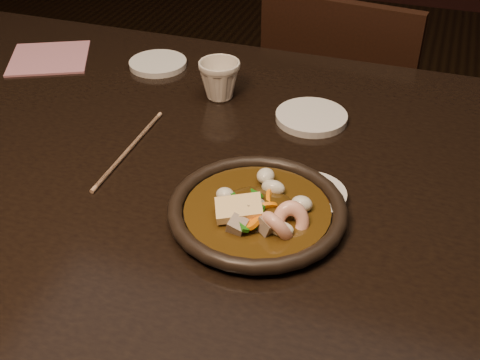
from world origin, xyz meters
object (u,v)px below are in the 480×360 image
(chair, at_px, (341,125))
(table, at_px, (209,200))
(plate, at_px, (257,211))
(tea_cup, at_px, (220,79))

(chair, bearing_deg, table, 87.88)
(plate, bearing_deg, table, 137.29)
(table, distance_m, tea_cup, 0.24)
(tea_cup, bearing_deg, plate, -61.30)
(table, height_order, chair, chair)
(chair, height_order, plate, chair)
(table, bearing_deg, plate, -42.71)
(chair, distance_m, tea_cup, 0.61)
(chair, distance_m, plate, 0.85)
(table, xyz_separation_m, plate, (0.12, -0.11, 0.09))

